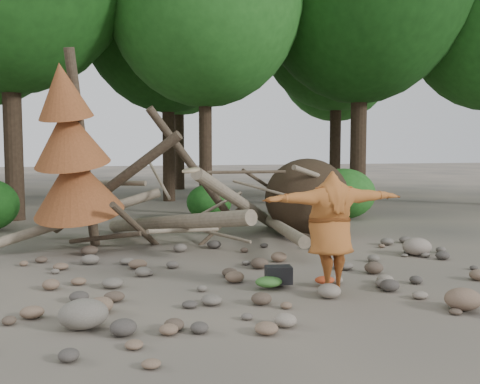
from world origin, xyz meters
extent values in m
plane|color=#514C44|center=(0.00, 0.00, 0.00)|extent=(120.00, 120.00, 0.00)
ellipsoid|color=#332619|center=(2.60, 4.30, 0.99)|extent=(2.20, 1.87, 1.98)
cylinder|color=gray|center=(-1.00, 3.70, 0.55)|extent=(2.61, 5.11, 1.08)
cylinder|color=gray|center=(0.80, 4.20, 0.90)|extent=(3.18, 3.71, 1.90)
cylinder|color=brown|center=(-2.20, 4.60, 1.40)|extent=(3.08, 1.91, 2.49)
cylinder|color=gray|center=(1.60, 3.50, 0.35)|extent=(1.13, 4.98, 0.43)
cylinder|color=brown|center=(-0.30, 4.80, 1.80)|extent=(2.39, 1.03, 2.89)
cylinder|color=gray|center=(-3.00, 4.00, 0.70)|extent=(3.71, 0.86, 1.20)
cylinder|color=#4C3F30|center=(-2.50, 3.50, 0.30)|extent=(1.52, 1.70, 0.49)
cylinder|color=gray|center=(0.20, 4.40, 0.80)|extent=(1.57, 0.85, 0.69)
cylinder|color=#4C3F30|center=(1.80, 4.90, 1.20)|extent=(1.92, 1.25, 1.10)
cylinder|color=gray|center=(-1.20, 4.20, 1.50)|extent=(0.37, 1.42, 0.85)
cylinder|color=#4C3F30|center=(2.20, 3.20, 0.15)|extent=(0.79, 2.54, 0.12)
cylinder|color=gray|center=(-0.80, 3.10, 0.45)|extent=(1.78, 1.11, 0.29)
cylinder|color=#4C3F30|center=(-2.90, 3.80, 2.20)|extent=(0.67, 1.13, 4.35)
cone|color=brown|center=(-3.06, 3.49, 1.50)|extent=(2.06, 2.13, 1.86)
cone|color=brown|center=(-3.16, 3.28, 2.50)|extent=(1.71, 1.78, 1.65)
cone|color=brown|center=(-3.26, 3.09, 3.40)|extent=(1.23, 1.30, 1.41)
cylinder|color=#38281C|center=(-5.00, 9.50, 4.48)|extent=(0.56, 0.56, 8.96)
cylinder|color=#38281C|center=(1.00, 9.20, 3.57)|extent=(0.44, 0.44, 7.14)
cylinder|color=#38281C|center=(7.00, 9.80, 4.72)|extent=(0.60, 0.60, 9.45)
cylinder|color=#38281C|center=(0.50, 14.20, 4.27)|extent=(0.52, 0.52, 8.54)
cylinder|color=#38281C|center=(8.00, 13.80, 4.06)|extent=(0.50, 0.50, 8.12)
ellipsoid|color=#20601B|center=(8.00, 13.80, 8.35)|extent=(7.42, 7.42, 8.91)
cylinder|color=#38281C|center=(2.00, 20.50, 4.38)|extent=(0.54, 0.54, 8.75)
ellipsoid|color=#297223|center=(2.00, 20.50, 9.00)|extent=(8.00, 8.00, 10.00)
cylinder|color=#38281C|center=(11.00, 20.00, 3.92)|extent=(0.46, 0.46, 7.84)
ellipsoid|color=#20601B|center=(11.00, 20.00, 8.06)|extent=(7.17, 7.17, 8.60)
ellipsoid|color=#20601B|center=(0.80, 7.80, 0.56)|extent=(1.40, 1.40, 1.12)
ellipsoid|color=#297223|center=(5.00, 7.00, 0.80)|extent=(2.00, 2.00, 1.60)
imported|color=#AA5C26|center=(0.74, -0.97, 0.99)|extent=(2.25, 0.64, 1.82)
cylinder|color=tan|center=(-1.48, -1.30, 1.95)|extent=(0.26, 0.27, 0.09)
cube|color=black|center=(0.13, -0.35, 0.14)|extent=(0.46, 0.34, 0.28)
ellipsoid|color=#386F2C|center=(-0.09, -0.49, 0.08)|extent=(0.44, 0.36, 0.16)
ellipsoid|color=#B6401F|center=(0.85, -0.54, 0.06)|extent=(0.33, 0.27, 0.12)
ellipsoid|color=slate|center=(-2.90, -1.57, 0.18)|extent=(0.62, 0.55, 0.37)
ellipsoid|color=#7B614C|center=(2.16, -2.22, 0.15)|extent=(0.51, 0.46, 0.31)
ellipsoid|color=gray|center=(3.80, 1.26, 0.18)|extent=(0.61, 0.55, 0.37)
camera|label=1|loc=(-2.81, -8.35, 2.25)|focal=40.00mm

